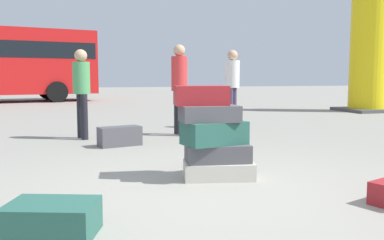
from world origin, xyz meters
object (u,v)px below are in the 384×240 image
person_bearded_onlooker (82,86)px  yellow_dummy_statue (369,45)px  suitcase_tower (213,137)px  person_passerby_in_red (179,81)px  person_tourist_with_camera (232,82)px  suitcase_teal_left_side (52,219)px  suitcase_charcoal_behind_tower (120,136)px

person_bearded_onlooker → yellow_dummy_statue: (8.93, 3.59, 1.16)m
suitcase_tower → person_bearded_onlooker: person_bearded_onlooker is taller
suitcase_tower → person_passerby_in_red: 3.45m
suitcase_tower → person_tourist_with_camera: 4.54m
suitcase_teal_left_side → person_tourist_with_camera: bearing=75.7°
person_bearded_onlooker → suitcase_teal_left_side: bearing=-20.9°
suitcase_tower → suitcase_teal_left_side: 2.08m
suitcase_charcoal_behind_tower → person_bearded_onlooker: 1.35m
yellow_dummy_statue → suitcase_tower: bearing=-137.6°
suitcase_teal_left_side → person_bearded_onlooker: size_ratio=0.38×
person_tourist_with_camera → suitcase_charcoal_behind_tower: bearing=-16.0°
suitcase_tower → yellow_dummy_statue: 10.49m
person_passerby_in_red → yellow_dummy_statue: yellow_dummy_statue is taller
person_bearded_onlooker → yellow_dummy_statue: yellow_dummy_statue is taller
person_passerby_in_red → yellow_dummy_statue: (7.15, 3.61, 1.09)m
suitcase_tower → person_passerby_in_red: size_ratio=0.59×
person_bearded_onlooker → person_passerby_in_red: 1.78m
suitcase_teal_left_side → person_tourist_with_camera: person_tourist_with_camera is taller
yellow_dummy_statue → person_tourist_with_camera: bearing=-153.6°
suitcase_charcoal_behind_tower → person_tourist_with_camera: (2.60, 1.66, 0.85)m
suitcase_charcoal_behind_tower → person_passerby_in_red: (1.23, 0.93, 0.86)m
suitcase_teal_left_side → yellow_dummy_statue: bearing=60.3°
person_bearded_onlooker → person_passerby_in_red: bearing=72.5°
suitcase_tower → person_bearded_onlooker: bearing=110.7°
suitcase_charcoal_behind_tower → yellow_dummy_statue: size_ratio=0.14×
person_bearded_onlooker → person_passerby_in_red: person_passerby_in_red is taller
person_tourist_with_camera → suitcase_teal_left_side: bearing=8.3°
suitcase_tower → suitcase_charcoal_behind_tower: suitcase_tower is taller
person_passerby_in_red → suitcase_tower: bearing=-17.4°
suitcase_tower → suitcase_charcoal_behind_tower: 2.56m
suitcase_tower → suitcase_charcoal_behind_tower: (-0.73, 2.44, -0.30)m
suitcase_tower → suitcase_teal_left_side: suitcase_tower is taller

